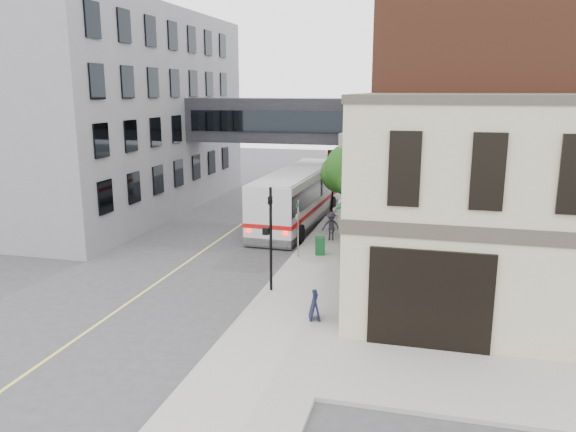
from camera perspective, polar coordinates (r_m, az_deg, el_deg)
The scene contains 17 objects.
ground at distance 22.83m, azimuth -4.11°, elevation -9.44°, with size 120.00×120.00×0.00m, color #38383A.
sidewalk_main at distance 35.39m, azimuth 6.20°, elevation -1.27°, with size 4.00×60.00×0.15m, color gray.
corner_building at distance 22.54m, azimuth 19.63°, elevation 0.75°, with size 10.19×8.12×8.45m.
brick_building at distance 35.18m, azimuth 19.86°, elevation 9.38°, with size 13.76×18.00×14.00m.
opposite_building at distance 43.21m, azimuth -19.32°, elevation 9.93°, with size 14.00×24.00×14.00m, color slate.
skyway_bridge at distance 39.31m, azimuth -0.04°, elevation 9.69°, with size 14.00×3.18×3.00m.
traffic_signal_near at distance 23.62m, azimuth -1.84°, elevation -1.04°, with size 0.44×0.22×4.60m.
traffic_signal_far at distance 37.95m, azimuth 4.37°, elevation 4.74°, with size 0.53×0.28×4.50m.
street_sign_pole at distance 28.55m, azimuth 1.03°, elevation -0.76°, with size 0.08×0.75×3.00m.
street_tree at distance 33.87m, azimuth 6.48°, elevation 4.71°, with size 3.80×3.20×5.60m.
lane_marking at distance 33.38m, azimuth -6.82°, elevation -2.27°, with size 0.12×40.00×0.01m, color #D8CC4C.
bus at distance 36.38m, azimuth 1.02°, elevation 2.19°, with size 3.45×12.92×3.45m.
pedestrian_a at distance 34.10m, azimuth 4.73°, elevation -0.35°, with size 0.55×0.36×1.50m, color silver.
pedestrian_b at distance 33.30m, azimuth 6.32°, elevation -0.67°, with size 0.75×0.58×1.54m, color #C78086.
pedestrian_c at distance 32.12m, azimuth 4.41°, elevation -1.03°, with size 1.06×0.61×1.65m, color black.
newspaper_box at distance 29.36m, azimuth 3.28°, elevation -3.03°, with size 0.48×0.42×0.96m, color #125123.
sandwich_board at distance 21.32m, azimuth 2.73°, elevation -9.07°, with size 0.39×0.60×1.08m, color black.
Camera 1 is at (6.83, -20.00, 8.62)m, focal length 35.00 mm.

